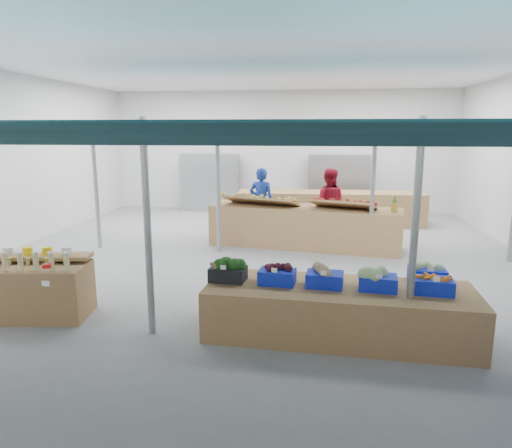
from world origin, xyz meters
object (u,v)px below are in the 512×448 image
Objects in this scene: fruit_counter at (304,227)px; veg_counter at (338,311)px; bottle_shelf at (28,288)px; vendor_right at (328,203)px; vendor_left at (261,202)px.

veg_counter is at bearing -73.78° from fruit_counter.
bottle_shelf is 4.71m from veg_counter.
bottle_shelf is at bearing -120.74° from fruit_counter.
bottle_shelf is 0.53× the size of veg_counter.
vendor_right is at bearing 43.88° from bottle_shelf.
veg_counter is (4.71, -0.09, -0.09)m from bottle_shelf.
vendor_left is at bearing 109.58° from veg_counter.
veg_counter is 5.03m from fruit_counter.
veg_counter is at bearing 99.32° from vendor_right.
vendor_left is at bearing 146.62° from fruit_counter.
vendor_left reaches higher than fruit_counter.
vendor_right reaches higher than bottle_shelf.
fruit_counter is 2.50× the size of vendor_left.
vendor_right is (4.69, 6.00, 0.48)m from bottle_shelf.
fruit_counter is at bearing 100.02° from veg_counter.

